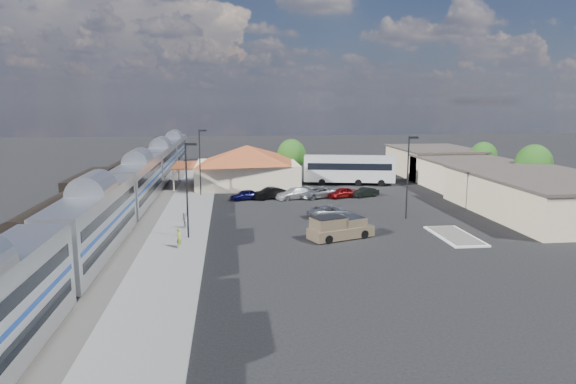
{
  "coord_description": "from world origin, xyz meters",
  "views": [
    {
      "loc": [
        -7.06,
        -52.93,
        12.64
      ],
      "look_at": [
        -0.73,
        2.35,
        2.8
      ],
      "focal_mm": 32.0,
      "sensor_mm": 36.0,
      "label": 1
    }
  ],
  "objects": [
    {
      "name": "lamp_lot",
      "position": [
        12.1,
        0.0,
        5.34
      ],
      "size": [
        1.08,
        0.25,
        9.0
      ],
      "color": "black",
      "rests_on": "ground"
    },
    {
      "name": "suv",
      "position": [
        3.8,
        1.53,
        0.68
      ],
      "size": [
        5.19,
        2.97,
        1.36
      ],
      "primitive_type": "imported",
      "rotation": [
        0.0,
        0.0,
        1.72
      ],
      "color": "#96999D",
      "rests_on": "ground"
    },
    {
      "name": "parked_car_a",
      "position": [
        -5.12,
        12.84,
        0.68
      ],
      "size": [
        4.27,
        2.85,
        1.35
      ],
      "primitive_type": "imported",
      "rotation": [
        0.0,
        0.0,
        -1.22
      ],
      "color": "#0C0B38",
      "rests_on": "ground"
    },
    {
      "name": "tree_east_b",
      "position": [
        34.0,
        12.0,
        4.22
      ],
      "size": [
        4.94,
        4.94,
        6.96
      ],
      "color": "#382314",
      "rests_on": "ground"
    },
    {
      "name": "person_b",
      "position": [
        -11.67,
        -2.29,
        0.96
      ],
      "size": [
        0.8,
        0.91,
        1.56
      ],
      "primitive_type": "imported",
      "rotation": [
        0.0,
        0.0,
        -1.24
      ],
      "color": "silver",
      "rests_on": "platform"
    },
    {
      "name": "traffic_island_south",
      "position": [
        4.0,
        2.0,
        0.1
      ],
      "size": [
        3.3,
        7.5,
        0.21
      ],
      "color": "silver",
      "rests_on": "ground"
    },
    {
      "name": "tree_east_c",
      "position": [
        34.0,
        26.0,
        3.76
      ],
      "size": [
        4.41,
        4.41,
        6.21
      ],
      "color": "#382314",
      "rests_on": "ground"
    },
    {
      "name": "coach_bus",
      "position": [
        11.19,
        23.67,
        2.54
      ],
      "size": [
        14.09,
        5.72,
        4.42
      ],
      "rotation": [
        0.0,
        0.0,
        1.37
      ],
      "color": "white",
      "rests_on": "ground"
    },
    {
      "name": "station_depot",
      "position": [
        -4.56,
        24.0,
        3.13
      ],
      "size": [
        18.35,
        12.24,
        6.2
      ],
      "color": "beige",
      "rests_on": "ground"
    },
    {
      "name": "lamp_plat_n",
      "position": [
        -10.9,
        16.0,
        5.34
      ],
      "size": [
        1.08,
        0.25,
        9.0
      ],
      "color": "black",
      "rests_on": "ground"
    },
    {
      "name": "parked_car_d",
      "position": [
        4.48,
        13.14,
        0.75
      ],
      "size": [
        5.92,
        4.4,
        1.5
      ],
      "primitive_type": "imported",
      "rotation": [
        0.0,
        0.0,
        -1.16
      ],
      "color": "gray",
      "rests_on": "ground"
    },
    {
      "name": "parked_car_b",
      "position": [
        -1.92,
        13.14,
        0.76
      ],
      "size": [
        4.85,
        3.38,
        1.52
      ],
      "primitive_type": "imported",
      "rotation": [
        0.0,
        0.0,
        -1.14
      ],
      "color": "black",
      "rests_on": "ground"
    },
    {
      "name": "railbed",
      "position": [
        -21.0,
        8.0,
        0.06
      ],
      "size": [
        16.0,
        100.0,
        0.12
      ],
      "primitive_type": "cube",
      "color": "#4C4944",
      "rests_on": "ground"
    },
    {
      "name": "parked_car_e",
      "position": [
        7.68,
        12.84,
        0.7
      ],
      "size": [
        4.44,
        3.04,
        1.4
      ],
      "primitive_type": "imported",
      "rotation": [
        0.0,
        0.0,
        -1.2
      ],
      "color": "maroon",
      "rests_on": "ground"
    },
    {
      "name": "ground",
      "position": [
        0.0,
        0.0,
        0.0
      ],
      "size": [
        280.0,
        280.0,
        0.0
      ],
      "primitive_type": "plane",
      "color": "black",
      "rests_on": "ground"
    },
    {
      "name": "freight_cars",
      "position": [
        -24.0,
        10.82,
        1.93
      ],
      "size": [
        2.8,
        46.0,
        4.0
      ],
      "color": "black",
      "rests_on": "ground"
    },
    {
      "name": "parked_car_f",
      "position": [
        10.88,
        13.14,
        0.65
      ],
      "size": [
        4.17,
        2.74,
        1.3
      ],
      "primitive_type": "imported",
      "rotation": [
        0.0,
        0.0,
        -1.19
      ],
      "color": "black",
      "rests_on": "ground"
    },
    {
      "name": "parked_car_c",
      "position": [
        1.28,
        12.84,
        0.74
      ],
      "size": [
        5.53,
        3.93,
        1.49
      ],
      "primitive_type": "imported",
      "rotation": [
        0.0,
        0.0,
        -1.17
      ],
      "color": "silver",
      "rests_on": "ground"
    },
    {
      "name": "pickup_truck",
      "position": [
        3.13,
        -7.3,
        1.01
      ],
      "size": [
        6.53,
        4.27,
        2.12
      ],
      "rotation": [
        0.0,
        0.0,
        1.93
      ],
      "color": "tan",
      "rests_on": "ground"
    },
    {
      "name": "person_a",
      "position": [
        -11.51,
        -9.26,
        1.03
      ],
      "size": [
        0.54,
        0.7,
        1.71
      ],
      "primitive_type": "imported",
      "rotation": [
        0.0,
        0.0,
        1.34
      ],
      "color": "#B6C43D",
      "rests_on": "platform"
    },
    {
      "name": "platform",
      "position": [
        -12.0,
        6.0,
        0.09
      ],
      "size": [
        5.5,
        92.0,
        0.18
      ],
      "primitive_type": "cube",
      "color": "gray",
      "rests_on": "ground"
    },
    {
      "name": "traffic_island_north",
      "position": [
        14.0,
        -8.0,
        0.1
      ],
      "size": [
        3.3,
        7.5,
        0.21
      ],
      "color": "silver",
      "rests_on": "ground"
    },
    {
      "name": "passenger_train",
      "position": [
        -18.0,
        9.92,
        2.87
      ],
      "size": [
        3.0,
        104.0,
        5.55
      ],
      "color": "silver",
      "rests_on": "ground"
    },
    {
      "name": "buildings_east",
      "position": [
        28.0,
        14.28,
        2.27
      ],
      "size": [
        14.4,
        51.4,
        4.8
      ],
      "color": "#C6B28C",
      "rests_on": "ground"
    },
    {
      "name": "tree_depot",
      "position": [
        3.0,
        30.0,
        4.02
      ],
      "size": [
        4.71,
        4.71,
        6.63
      ],
      "color": "#382314",
      "rests_on": "ground"
    },
    {
      "name": "lamp_plat_s",
      "position": [
        -10.9,
        -6.0,
        5.34
      ],
      "size": [
        1.08,
        0.25,
        9.0
      ],
      "color": "black",
      "rests_on": "ground"
    }
  ]
}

